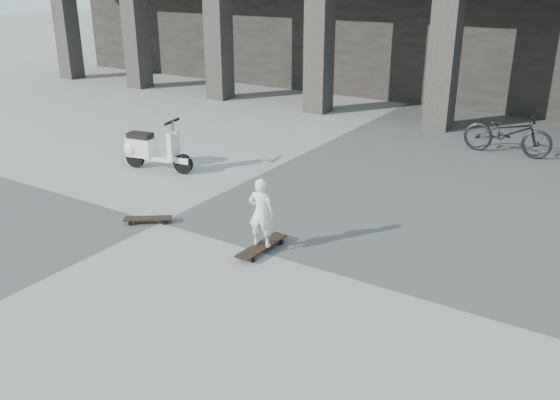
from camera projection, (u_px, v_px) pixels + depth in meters
The scene contains 6 objects.
ground at pixel (160, 223), 9.70m from camera, with size 90.00×90.00×0.00m, color #494946.
longboard at pixel (262, 246), 8.70m from camera, with size 0.27×1.03×0.10m.
skateboard_spare at pixel (148, 219), 9.68m from camera, with size 0.74×0.61×0.09m.
child at pixel (261, 213), 8.50m from camera, with size 0.38×0.25×1.04m, color silver.
scooter at pixel (147, 149), 12.19m from camera, with size 1.55×0.64×1.09m.
bicycle at pixel (508, 132), 13.13m from camera, with size 0.66×1.90×1.00m, color black.
Camera 1 is at (6.45, -6.44, 3.89)m, focal length 38.00 mm.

